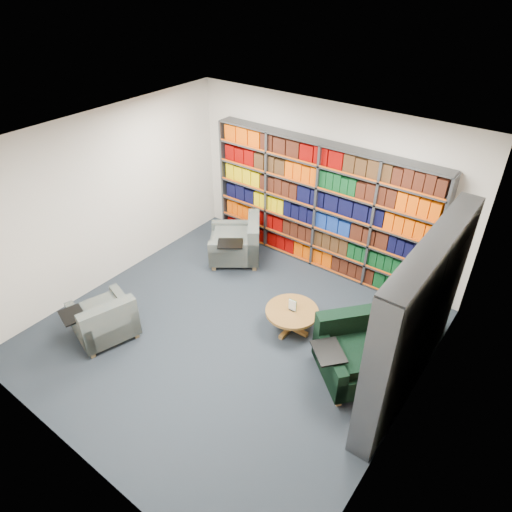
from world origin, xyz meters
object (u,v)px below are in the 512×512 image
Objects in this scene: chair_green_right at (354,354)px; coffee_table at (292,314)px; chair_teal_left at (239,244)px; chair_teal_front at (105,322)px.

chair_green_right is 1.11m from coffee_table.
chair_teal_left reaches higher than chair_teal_front.
chair_green_right is at bearing -22.82° from chair_teal_left.
coffee_table is (2.03, 1.72, 0.00)m from chair_teal_front.
chair_teal_front is 2.66m from coffee_table.
chair_green_right is 1.66× the size of coffee_table.
chair_green_right is at bearing -10.46° from coffee_table.
chair_teal_left is 2.73m from chair_teal_front.
coffee_table is at bearing -29.56° from chair_teal_left.
chair_green_right reaches higher than chair_teal_left.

